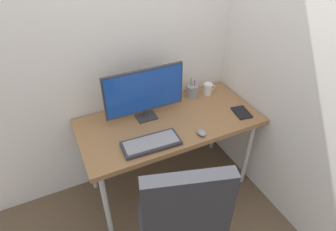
{
  "coord_description": "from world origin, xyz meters",
  "views": [
    {
      "loc": [
        -0.76,
        -1.57,
        2.04
      ],
      "look_at": [
        -0.04,
        -0.07,
        0.83
      ],
      "focal_mm": 30.21,
      "sensor_mm": 36.0,
      "label": 1
    }
  ],
  "objects_px": {
    "monitor": "(145,92)",
    "keyboard": "(151,143)",
    "coffee_mug": "(208,89)",
    "notebook": "(242,112)",
    "mouse": "(202,133)",
    "pen_holder": "(192,91)"
  },
  "relations": [
    {
      "from": "pen_holder",
      "to": "mouse",
      "type": "bearing_deg",
      "value": -111.78
    },
    {
      "from": "monitor",
      "to": "pen_holder",
      "type": "relative_size",
      "value": 3.49
    },
    {
      "from": "monitor",
      "to": "coffee_mug",
      "type": "xyz_separation_m",
      "value": [
        0.62,
        0.08,
        -0.17
      ]
    },
    {
      "from": "notebook",
      "to": "pen_holder",
      "type": "bearing_deg",
      "value": 129.77
    },
    {
      "from": "mouse",
      "to": "notebook",
      "type": "relative_size",
      "value": 0.48
    },
    {
      "from": "keyboard",
      "to": "pen_holder",
      "type": "relative_size",
      "value": 2.31
    },
    {
      "from": "mouse",
      "to": "coffee_mug",
      "type": "relative_size",
      "value": 0.74
    },
    {
      "from": "monitor",
      "to": "keyboard",
      "type": "relative_size",
      "value": 1.51
    },
    {
      "from": "pen_holder",
      "to": "coffee_mug",
      "type": "bearing_deg",
      "value": -13.22
    },
    {
      "from": "notebook",
      "to": "keyboard",
      "type": "bearing_deg",
      "value": -168.18
    },
    {
      "from": "monitor",
      "to": "coffee_mug",
      "type": "distance_m",
      "value": 0.64
    },
    {
      "from": "monitor",
      "to": "keyboard",
      "type": "bearing_deg",
      "value": -105.56
    },
    {
      "from": "keyboard",
      "to": "notebook",
      "type": "relative_size",
      "value": 2.45
    },
    {
      "from": "notebook",
      "to": "coffee_mug",
      "type": "bearing_deg",
      "value": 113.42
    },
    {
      "from": "monitor",
      "to": "mouse",
      "type": "xyz_separation_m",
      "value": [
        0.28,
        -0.37,
        -0.21
      ]
    },
    {
      "from": "mouse",
      "to": "coffee_mug",
      "type": "bearing_deg",
      "value": 53.35
    },
    {
      "from": "mouse",
      "to": "pen_holder",
      "type": "distance_m",
      "value": 0.52
    },
    {
      "from": "pen_holder",
      "to": "coffee_mug",
      "type": "distance_m",
      "value": 0.15
    },
    {
      "from": "pen_holder",
      "to": "notebook",
      "type": "xyz_separation_m",
      "value": [
        0.23,
        -0.39,
        -0.05
      ]
    },
    {
      "from": "pen_holder",
      "to": "notebook",
      "type": "height_order",
      "value": "pen_holder"
    },
    {
      "from": "mouse",
      "to": "pen_holder",
      "type": "bearing_deg",
      "value": 68.16
    },
    {
      "from": "keyboard",
      "to": "notebook",
      "type": "bearing_deg",
      "value": 2.67
    }
  ]
}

